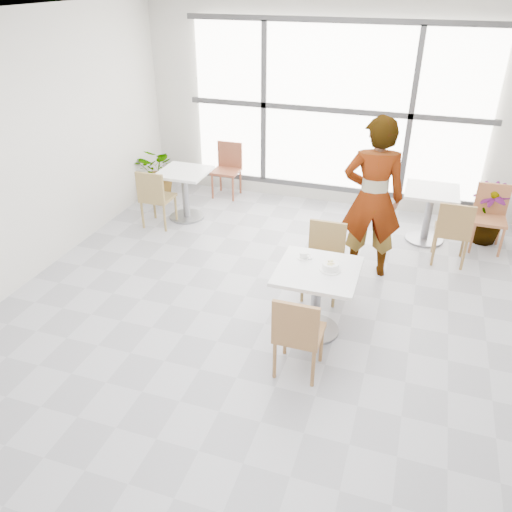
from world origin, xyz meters
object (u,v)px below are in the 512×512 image
(bg_chair_left_far, at_px, (228,166))
(plant_left, at_px, (160,172))
(coffee_cup, at_px, (304,256))
(bg_table_right, at_px, (429,208))
(plant_right, at_px, (488,213))
(main_table, at_px, (317,289))
(oatmeal_bowl, at_px, (330,267))
(bg_chair_right_far, at_px, (490,213))
(bg_table_left, at_px, (185,188))
(bg_chair_right_near, at_px, (453,229))
(chair_far, at_px, (324,255))
(bg_chair_left_near, at_px, (155,195))
(chair_near, at_px, (298,332))
(person, at_px, (373,199))

(bg_chair_left_far, xyz_separation_m, plant_left, (-1.03, -0.44, -0.07))
(coffee_cup, bearing_deg, bg_table_right, 62.86)
(bg_table_right, distance_m, plant_right, 0.80)
(coffee_cup, bearing_deg, main_table, -42.92)
(oatmeal_bowl, bearing_deg, bg_chair_right_far, 56.89)
(bg_chair_left_far, distance_m, plant_left, 1.12)
(bg_table_left, bearing_deg, bg_chair_right_near, -3.55)
(oatmeal_bowl, height_order, bg_table_left, oatmeal_bowl)
(chair_far, distance_m, bg_chair_left_near, 2.83)
(chair_far, xyz_separation_m, bg_table_left, (-2.40, 1.39, -0.01))
(chair_near, bearing_deg, bg_chair_right_near, -116.92)
(chair_far, distance_m, bg_table_right, 2.07)
(chair_far, bearing_deg, oatmeal_bowl, -75.41)
(bg_chair_left_near, distance_m, bg_chair_right_near, 4.06)
(bg_chair_left_far, relative_size, plant_right, 1.04)
(bg_table_left, relative_size, bg_chair_left_far, 0.86)
(bg_chair_left_far, height_order, bg_chair_right_far, same)
(bg_chair_right_near, bearing_deg, plant_right, -119.30)
(person, bearing_deg, bg_chair_right_near, -162.70)
(main_table, bearing_deg, oatmeal_bowl, 10.04)
(chair_near, distance_m, oatmeal_bowl, 0.80)
(chair_near, distance_m, bg_table_right, 3.39)
(oatmeal_bowl, relative_size, bg_table_right, 0.28)
(coffee_cup, bearing_deg, chair_far, 78.89)
(bg_table_right, height_order, plant_left, plant_left)
(bg_table_left, xyz_separation_m, bg_chair_left_near, (-0.27, -0.43, 0.01))
(plant_left, bearing_deg, bg_chair_right_near, -10.94)
(coffee_cup, distance_m, bg_chair_left_far, 3.67)
(bg_chair_right_far, distance_m, plant_right, 0.18)
(bg_chair_right_near, relative_size, plant_left, 1.02)
(bg_chair_left_far, bearing_deg, chair_far, -49.32)
(chair_near, bearing_deg, main_table, -91.34)
(bg_chair_right_near, height_order, plant_right, bg_chair_right_near)
(bg_table_right, bearing_deg, bg_chair_right_far, 4.93)
(bg_table_right, distance_m, bg_chair_left_near, 3.84)
(bg_chair_right_near, bearing_deg, person, 27.77)
(chair_far, xyz_separation_m, oatmeal_bowl, (0.19, -0.73, 0.29))
(oatmeal_bowl, height_order, plant_left, plant_left)
(chair_near, height_order, bg_chair_left_far, same)
(oatmeal_bowl, bearing_deg, bg_chair_right_near, 57.63)
(main_table, bearing_deg, bg_chair_left_far, 124.29)
(plant_left, bearing_deg, chair_near, -47.49)
(main_table, height_order, person, person)
(chair_far, relative_size, plant_right, 1.04)
(person, relative_size, plant_left, 2.30)
(bg_table_right, distance_m, plant_left, 4.25)
(main_table, xyz_separation_m, bg_table_right, (1.01, 2.52, -0.04))
(person, bearing_deg, bg_chair_right_far, -151.19)
(oatmeal_bowl, xyz_separation_m, coffee_cup, (-0.30, 0.15, -0.01))
(oatmeal_bowl, xyz_separation_m, person, (0.22, 1.37, 0.19))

